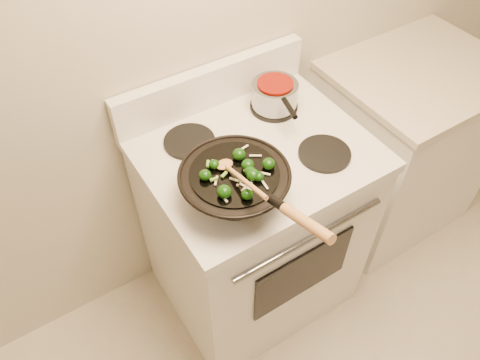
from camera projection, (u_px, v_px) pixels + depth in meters
stove at (253, 226)px, 1.95m from camera, size 0.78×0.67×1.08m
counter_unit at (399, 147)px, 2.29m from camera, size 0.75×0.62×0.91m
wok at (235, 184)px, 1.41m from camera, size 0.34×0.56×0.22m
stirfry at (241, 173)px, 1.36m from camera, size 0.22×0.20×0.04m
wooden_spoon at (235, 173)px, 1.34m from camera, size 0.05×0.24×0.08m
saucepan at (275, 94)px, 1.72m from camera, size 0.17×0.27×0.10m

